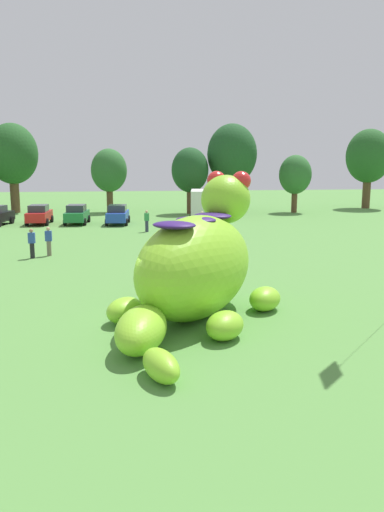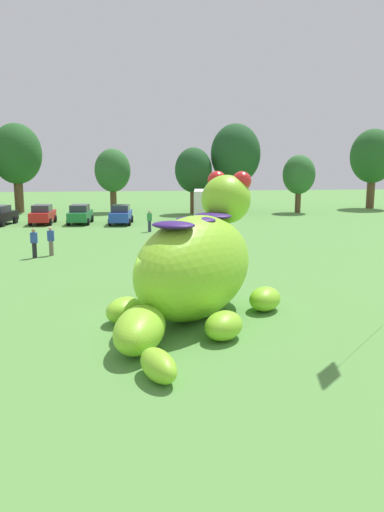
{
  "view_description": "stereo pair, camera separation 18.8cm",
  "coord_description": "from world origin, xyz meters",
  "px_view_note": "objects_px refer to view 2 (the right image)",
  "views": [
    {
      "loc": [
        -1.32,
        -16.44,
        5.47
      ],
      "look_at": [
        1.15,
        1.8,
        2.01
      ],
      "focal_mm": 35.31,
      "sensor_mm": 36.0,
      "label": 1
    },
    {
      "loc": [
        -1.13,
        -16.46,
        5.47
      ],
      "look_at": [
        1.15,
        1.8,
        2.01
      ],
      "focal_mm": 35.31,
      "sensor_mm": 36.0,
      "label": 2
    }
  ],
  "objects_px": {
    "car_green": "(80,214)",
    "spectator_wandering": "(199,254)",
    "spectator_near_inflatable": "(51,241)",
    "car_red": "(43,214)",
    "spectator_by_cars": "(150,221)",
    "spectator_far_side": "(205,222)",
    "car_blue": "(121,214)",
    "box_truck": "(206,204)",
    "spectator_mid_field": "(34,243)",
    "giant_inflatable_creature": "(196,265)"
  },
  "relations": [
    {
      "from": "car_blue",
      "to": "spectator_mid_field",
      "type": "bearing_deg",
      "value": -106.83
    },
    {
      "from": "car_green",
      "to": "box_truck",
      "type": "distance_m",
      "value": 11.41
    },
    {
      "from": "spectator_mid_field",
      "to": "spectator_far_side",
      "type": "distance_m",
      "value": 14.28
    },
    {
      "from": "spectator_far_side",
      "to": "car_green",
      "type": "bearing_deg",
      "value": 143.51
    },
    {
      "from": "box_truck",
      "to": "spectator_wandering",
      "type": "xyz_separation_m",
      "value": [
        -3.54,
        -20.9,
        -0.75
      ]
    },
    {
      "from": "car_red",
      "to": "car_green",
      "type": "relative_size",
      "value": 0.99
    },
    {
      "from": "giant_inflatable_creature",
      "to": "spectator_wandering",
      "type": "bearing_deg",
      "value": 81.21
    },
    {
      "from": "giant_inflatable_creature",
      "to": "car_blue",
      "type": "height_order",
      "value": "giant_inflatable_creature"
    },
    {
      "from": "car_red",
      "to": "spectator_far_side",
      "type": "distance_m",
      "value": 15.52
    },
    {
      "from": "spectator_near_inflatable",
      "to": "spectator_by_cars",
      "type": "distance_m",
      "value": 11.41
    },
    {
      "from": "car_red",
      "to": "giant_inflatable_creature",
      "type": "bearing_deg",
      "value": -70.9
    },
    {
      "from": "giant_inflatable_creature",
      "to": "car_red",
      "type": "bearing_deg",
      "value": 109.1
    },
    {
      "from": "spectator_wandering",
      "to": "spectator_far_side",
      "type": "bearing_deg",
      "value": 80.27
    },
    {
      "from": "spectator_far_side",
      "to": "box_truck",
      "type": "bearing_deg",
      "value": 80.62
    },
    {
      "from": "spectator_by_cars",
      "to": "box_truck",
      "type": "bearing_deg",
      "value": 48.42
    },
    {
      "from": "car_blue",
      "to": "spectator_far_side",
      "type": "bearing_deg",
      "value": -46.22
    },
    {
      "from": "car_green",
      "to": "spectator_near_inflatable",
      "type": "height_order",
      "value": "car_green"
    },
    {
      "from": "giant_inflatable_creature",
      "to": "box_truck",
      "type": "xyz_separation_m",
      "value": [
        4.72,
        28.58,
        -0.27
      ]
    },
    {
      "from": "car_red",
      "to": "spectator_mid_field",
      "type": "height_order",
      "value": "car_red"
    },
    {
      "from": "spectator_mid_field",
      "to": "spectator_near_inflatable",
      "type": "bearing_deg",
      "value": 38.61
    },
    {
      "from": "spectator_mid_field",
      "to": "car_red",
      "type": "bearing_deg",
      "value": 97.57
    },
    {
      "from": "giant_inflatable_creature",
      "to": "car_blue",
      "type": "relative_size",
      "value": 2.32
    },
    {
      "from": "box_truck",
      "to": "spectator_near_inflatable",
      "type": "relative_size",
      "value": 3.88
    },
    {
      "from": "spectator_near_inflatable",
      "to": "car_red",
      "type": "bearing_deg",
      "value": 100.85
    },
    {
      "from": "giant_inflatable_creature",
      "to": "spectator_near_inflatable",
      "type": "bearing_deg",
      "value": 118.25
    },
    {
      "from": "car_green",
      "to": "spectator_wandering",
      "type": "xyz_separation_m",
      "value": [
        7.85,
        -20.83,
        -0.01
      ]
    },
    {
      "from": "spectator_mid_field",
      "to": "spectator_wandering",
      "type": "distance_m",
      "value": 10.03
    },
    {
      "from": "car_blue",
      "to": "spectator_near_inflatable",
      "type": "relative_size",
      "value": 2.48
    },
    {
      "from": "car_blue",
      "to": "box_truck",
      "type": "relative_size",
      "value": 0.64
    },
    {
      "from": "spectator_by_cars",
      "to": "car_blue",
      "type": "bearing_deg",
      "value": 113.48
    },
    {
      "from": "car_green",
      "to": "spectator_wandering",
      "type": "distance_m",
      "value": 22.25
    },
    {
      "from": "car_red",
      "to": "box_truck",
      "type": "xyz_separation_m",
      "value": [
        14.69,
        -0.19,
        0.74
      ]
    },
    {
      "from": "car_green",
      "to": "spectator_wandering",
      "type": "relative_size",
      "value": 2.46
    },
    {
      "from": "car_red",
      "to": "spectator_by_cars",
      "type": "bearing_deg",
      "value": -34.33
    },
    {
      "from": "car_blue",
      "to": "box_truck",
      "type": "bearing_deg",
      "value": 5.7
    },
    {
      "from": "car_green",
      "to": "spectator_far_side",
      "type": "distance_m",
      "value": 12.6
    },
    {
      "from": "car_blue",
      "to": "box_truck",
      "type": "xyz_separation_m",
      "value": [
        7.77,
        0.77,
        0.74
      ]
    },
    {
      "from": "car_red",
      "to": "box_truck",
      "type": "distance_m",
      "value": 14.71
    },
    {
      "from": "car_blue",
      "to": "spectator_wandering",
      "type": "xyz_separation_m",
      "value": [
        4.23,
        -20.13,
        -0.01
      ]
    },
    {
      "from": "spectator_by_cars",
      "to": "spectator_far_side",
      "type": "height_order",
      "value": "same"
    },
    {
      "from": "car_red",
      "to": "spectator_far_side",
      "type": "xyz_separation_m",
      "value": [
        13.44,
        -7.76,
        -0.01
      ]
    },
    {
      "from": "car_green",
      "to": "spectator_mid_field",
      "type": "relative_size",
      "value": 2.46
    },
    {
      "from": "car_green",
      "to": "box_truck",
      "type": "xyz_separation_m",
      "value": [
        11.38,
        0.08,
        0.74
      ]
    },
    {
      "from": "spectator_near_inflatable",
      "to": "spectator_wandering",
      "type": "height_order",
      "value": "same"
    },
    {
      "from": "spectator_far_side",
      "to": "spectator_mid_field",
      "type": "bearing_deg",
      "value": -141.9
    },
    {
      "from": "box_truck",
      "to": "spectator_wandering",
      "type": "distance_m",
      "value": 21.21
    },
    {
      "from": "giant_inflatable_creature",
      "to": "spectator_near_inflatable",
      "type": "height_order",
      "value": "giant_inflatable_creature"
    },
    {
      "from": "spectator_far_side",
      "to": "car_blue",
      "type": "bearing_deg",
      "value": 133.78
    },
    {
      "from": "box_truck",
      "to": "spectator_wandering",
      "type": "height_order",
      "value": "box_truck"
    },
    {
      "from": "car_green",
      "to": "spectator_wandering",
      "type": "height_order",
      "value": "car_green"
    }
  ]
}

